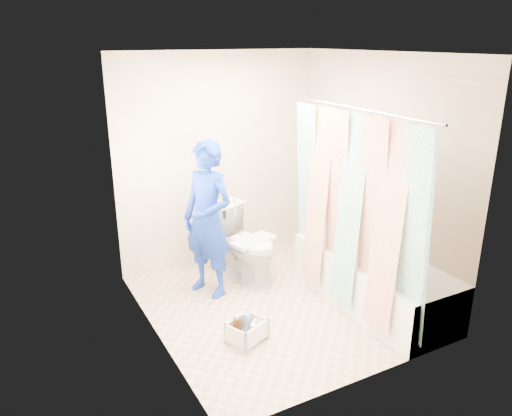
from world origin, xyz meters
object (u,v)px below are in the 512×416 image
bathtub (373,279)px  cleaning_caddy (248,331)px  toilet (245,244)px  plumber (208,220)px

bathtub → cleaning_caddy: bathtub is taller
bathtub → toilet: size_ratio=2.13×
bathtub → toilet: bearing=127.9°
plumber → cleaning_caddy: size_ratio=4.11×
cleaning_caddy → plumber: bearing=63.9°
bathtub → plumber: size_ratio=1.09×
toilet → bathtub: bearing=-69.1°
bathtub → plumber: (-1.32, 1.00, 0.53)m
toilet → plumber: size_ratio=0.51×
toilet → plumber: bearing=175.6°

